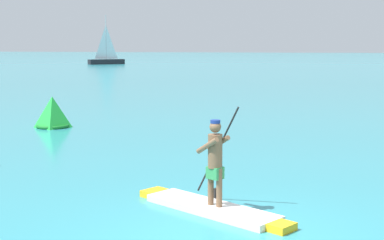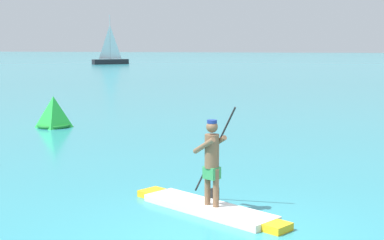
% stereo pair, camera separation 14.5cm
% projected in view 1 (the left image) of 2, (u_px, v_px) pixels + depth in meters
% --- Properties ---
extents(ground, '(440.00, 440.00, 0.00)m').
position_uv_depth(ground, '(223.00, 238.00, 8.87)').
color(ground, teal).
extents(paddleboarder_mid_center, '(3.24, 2.07, 1.93)m').
position_uv_depth(paddleboarder_mid_center, '(212.00, 196.00, 10.24)').
color(paddleboarder_mid_center, white).
rests_on(paddleboarder_mid_center, ground).
extents(race_marker_buoy, '(1.29, 1.29, 1.15)m').
position_uv_depth(race_marker_buoy, '(53.00, 114.00, 20.72)').
color(race_marker_buoy, green).
rests_on(race_marker_buoy, ground).
extents(sailboat_left_horizon, '(4.94, 5.12, 7.73)m').
position_uv_depth(sailboat_left_horizon, '(106.00, 58.00, 88.95)').
color(sailboat_left_horizon, black).
rests_on(sailboat_left_horizon, ground).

